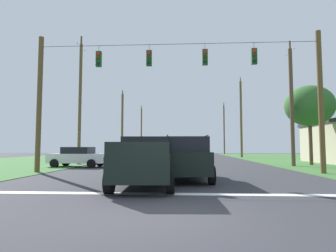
# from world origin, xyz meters

# --- Properties ---
(ground_plane) EXTENTS (120.00, 120.00, 0.00)m
(ground_plane) POSITION_xyz_m (0.00, 0.00, 0.00)
(ground_plane) COLOR #333338
(stop_bar_stripe) EXTENTS (14.37, 0.45, 0.01)m
(stop_bar_stripe) POSITION_xyz_m (0.00, 3.04, 0.00)
(stop_bar_stripe) COLOR white
(stop_bar_stripe) RESTS_ON ground
(lane_dash_0) EXTENTS (2.50, 0.15, 0.01)m
(lane_dash_0) POSITION_xyz_m (0.00, 9.04, 0.00)
(lane_dash_0) COLOR white
(lane_dash_0) RESTS_ON ground
(lane_dash_1) EXTENTS (2.50, 0.15, 0.01)m
(lane_dash_1) POSITION_xyz_m (0.00, 15.65, 0.00)
(lane_dash_1) COLOR white
(lane_dash_1) RESTS_ON ground
(lane_dash_2) EXTENTS (2.50, 0.15, 0.01)m
(lane_dash_2) POSITION_xyz_m (0.00, 21.05, 0.00)
(lane_dash_2) COLOR white
(lane_dash_2) RESTS_ON ground
(lane_dash_3) EXTENTS (2.50, 0.15, 0.01)m
(lane_dash_3) POSITION_xyz_m (0.00, 28.63, 0.00)
(lane_dash_3) COLOR white
(lane_dash_3) RESTS_ON ground
(overhead_signal_span) EXTENTS (17.10, 0.31, 8.38)m
(overhead_signal_span) POSITION_xyz_m (0.04, 10.33, 4.67)
(overhead_signal_span) COLOR brown
(overhead_signal_span) RESTS_ON ground
(pickup_truck) EXTENTS (2.48, 5.48, 1.95)m
(pickup_truck) POSITION_xyz_m (-1.05, 4.87, 0.97)
(pickup_truck) COLOR black
(pickup_truck) RESTS_ON ground
(suv_black) EXTENTS (2.35, 4.87, 2.05)m
(suv_black) POSITION_xyz_m (0.60, 6.98, 1.06)
(suv_black) COLOR black
(suv_black) RESTS_ON ground
(distant_car_crossing_white) EXTENTS (4.40, 2.22, 1.52)m
(distant_car_crossing_white) POSITION_xyz_m (-7.57, 14.86, 0.79)
(distant_car_crossing_white) COLOR silver
(distant_car_crossing_white) RESTS_ON ground
(utility_pole_mid_right) EXTENTS (0.30, 1.77, 10.10)m
(utility_pole_mid_right) POSITION_xyz_m (9.09, 16.46, 4.87)
(utility_pole_mid_right) COLOR brown
(utility_pole_mid_right) RESTS_ON ground
(utility_pole_far_right) EXTENTS (0.32, 1.63, 11.55)m
(utility_pole_far_right) POSITION_xyz_m (8.73, 34.55, 5.62)
(utility_pole_far_right) COLOR brown
(utility_pole_far_right) RESTS_ON ground
(utility_pole_near_left) EXTENTS (0.28, 1.67, 10.62)m
(utility_pole_near_left) POSITION_xyz_m (8.75, 51.98, 5.19)
(utility_pole_near_left) COLOR brown
(utility_pole_near_left) RESTS_ON ground
(utility_pole_far_left) EXTENTS (0.26, 1.86, 11.35)m
(utility_pole_far_left) POSITION_xyz_m (-8.58, 17.62, 5.53)
(utility_pole_far_left) COLOR brown
(utility_pole_far_left) RESTS_ON ground
(utility_pole_distant_right) EXTENTS (0.31, 1.57, 9.73)m
(utility_pole_distant_right) POSITION_xyz_m (-8.43, 33.97, 4.73)
(utility_pole_distant_right) COLOR brown
(utility_pole_distant_right) RESTS_ON ground
(utility_pole_distant_left) EXTENTS (0.28, 1.58, 10.18)m
(utility_pole_distant_left) POSITION_xyz_m (-8.44, 52.44, 4.98)
(utility_pole_distant_left) COLOR brown
(utility_pole_distant_left) RESTS_ON ground
(tree_roadside_right) EXTENTS (3.99, 3.99, 6.68)m
(tree_roadside_right) POSITION_xyz_m (11.06, 17.83, 4.96)
(tree_roadside_right) COLOR brown
(tree_roadside_right) RESTS_ON ground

